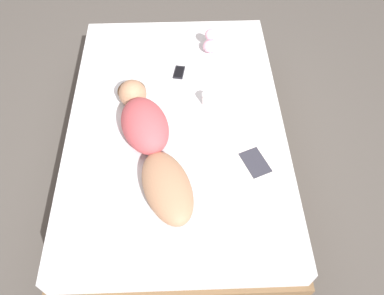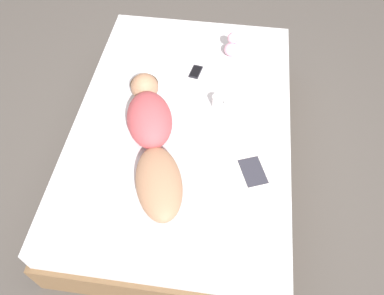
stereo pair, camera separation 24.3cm
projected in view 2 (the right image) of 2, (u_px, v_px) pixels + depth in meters
The scene contains 7 objects.
ground_plane at pixel (184, 159), 3.07m from camera, with size 12.00×12.00×0.00m, color #4C4742.
bed at pixel (184, 140), 2.86m from camera, with size 1.56×2.29×0.52m.
person at pixel (151, 133), 2.44m from camera, with size 0.59×1.19×0.23m.
open_magazine at pixel (237, 175), 2.36m from camera, with size 0.51×0.44×0.01m.
coffee_mug at pixel (218, 101), 2.67m from camera, with size 0.11×0.08×0.10m.
cell_phone at pixel (196, 72), 2.91m from camera, with size 0.10×0.15×0.01m.
plush_toy at pixel (232, 46), 2.98m from camera, with size 0.12×0.14×0.18m.
Camera 2 is at (0.30, -1.68, 2.55)m, focal length 35.00 mm.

